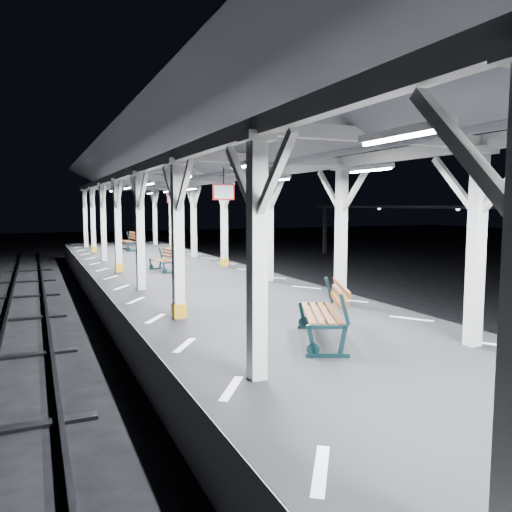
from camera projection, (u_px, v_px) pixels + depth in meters
ground at (309, 382)px, 9.55m from camera, size 120.00×120.00×0.00m
platform at (310, 356)px, 9.50m from camera, size 6.00×50.00×1.00m
hazard_stripes_left at (185, 345)px, 8.46m from camera, size 1.00×48.00×0.01m
hazard_stripes_right at (411, 319)px, 10.45m from camera, size 1.00×48.00×0.01m
track_left at (21, 424)px, 7.52m from camera, size 2.20×60.00×0.16m
track_right at (496, 348)px, 11.57m from camera, size 2.20×60.00×0.16m
canopy at (313, 140)px, 9.08m from camera, size 5.40×49.00×4.65m
bench_mid at (328, 311)px, 8.63m from camera, size 1.42×2.01×1.03m
bench_far at (165, 259)px, 18.04m from camera, size 0.72×1.53×0.80m
bench_extra at (130, 241)px, 26.59m from camera, size 0.82×1.83×0.96m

